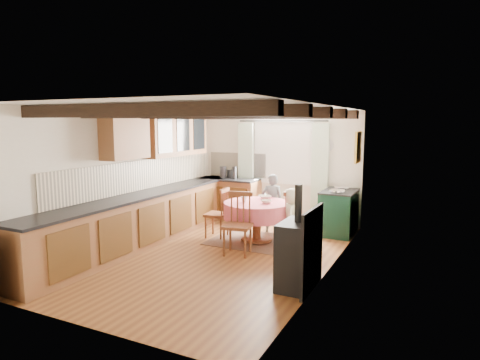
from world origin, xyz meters
The scene contains 41 objects.
floor centered at (0.00, 0.00, 0.00)m, with size 3.60×5.50×0.00m, color brown.
ceiling centered at (0.00, 0.00, 2.40)m, with size 3.60×5.50×0.00m, color white.
wall_back centered at (0.00, 2.75, 1.20)m, with size 3.60×0.00×2.40m, color silver.
wall_front centered at (0.00, -2.75, 1.20)m, with size 3.60×0.00×2.40m, color silver.
wall_left centered at (-1.80, 0.00, 1.20)m, with size 0.00×5.50×2.40m, color silver.
wall_right centered at (1.80, 0.00, 1.20)m, with size 0.00×5.50×2.40m, color silver.
beam_a centered at (0.00, -2.00, 2.31)m, with size 3.60×0.16×0.16m, color black.
beam_b centered at (0.00, -1.00, 2.31)m, with size 3.60×0.16×0.16m, color black.
beam_c centered at (0.00, 0.00, 2.31)m, with size 3.60×0.16×0.16m, color black.
beam_d centered at (0.00, 1.00, 2.31)m, with size 3.60×0.16×0.16m, color black.
beam_e centered at (0.00, 2.00, 2.31)m, with size 3.60×0.16×0.16m, color black.
splash_left centered at (-1.78, 0.30, 1.20)m, with size 0.02×4.50×0.55m, color beige.
splash_back centered at (-1.00, 2.73, 1.20)m, with size 1.40×0.02×0.55m, color beige.
base_cabinet_left centered at (-1.50, 0.00, 0.44)m, with size 0.60×5.30×0.88m, color brown.
base_cabinet_back centered at (-1.05, 2.45, 0.44)m, with size 1.30×0.60×0.88m, color brown.
worktop_left centered at (-1.48, 0.00, 0.90)m, with size 0.64×5.30×0.04m, color black.
worktop_back centered at (-1.05, 2.43, 0.90)m, with size 1.30×0.64×0.04m, color black.
wall_cabinet_glass centered at (-1.63, 1.20, 1.95)m, with size 0.34×1.80×0.90m, color brown.
wall_cabinet_solid centered at (-1.63, -0.30, 1.90)m, with size 0.34×0.90×0.70m, color brown.
window_frame centered at (0.10, 2.73, 1.60)m, with size 1.34×0.03×1.54m, color white.
window_pane centered at (0.10, 2.74, 1.60)m, with size 1.20×0.01×1.40m, color white.
curtain_left centered at (-0.75, 2.65, 1.10)m, with size 0.35×0.10×2.10m, color silver.
curtain_right centered at (0.95, 2.65, 1.10)m, with size 0.35×0.10×2.10m, color silver.
curtain_rod centered at (0.10, 2.65, 2.20)m, with size 0.03×0.03×2.00m, color black.
wall_picture centered at (1.77, 2.30, 1.70)m, with size 0.04×0.50×0.60m, color gold.
wall_plate centered at (1.05, 2.72, 1.70)m, with size 0.30×0.30×0.02m, color silver.
rug centered at (0.24, 1.00, 0.01)m, with size 1.65×1.28×0.01m, color #4E2E1C.
dining_table centered at (0.24, 1.00, 0.36)m, with size 1.21×1.21×0.73m, color #E94E56, non-canonical shape.
chair_near centered at (0.26, 0.18, 0.52)m, with size 0.44×0.46×1.03m, color brown, non-canonical shape.
chair_left centered at (-0.56, 0.94, 0.48)m, with size 0.41×0.43×0.95m, color brown, non-canonical shape.
chair_right centered at (1.01, 1.06, 0.49)m, with size 0.42×0.44×0.98m, color brown, non-canonical shape.
aga_range centered at (1.47, 2.19, 0.44)m, with size 0.61×0.95×0.88m, color black, non-canonical shape.
cast_iron_stove centered at (1.58, -0.72, 0.69)m, with size 0.41×0.69×1.38m, color black, non-canonical shape.
child_far centered at (0.24, 1.77, 0.58)m, with size 0.42×0.28×1.16m, color slate.
child_right centered at (0.91, 1.00, 0.52)m, with size 0.51×0.33×1.04m, color #E9ECC5.
bowl_a centered at (0.23, 1.42, 0.76)m, with size 0.23×0.23×0.06m, color silver.
bowl_b centered at (0.43, 1.00, 0.76)m, with size 0.19×0.19×0.06m, color silver.
cup centered at (0.01, 0.94, 0.78)m, with size 0.10×0.10×0.10m, color silver.
canister_tall centered at (-1.20, 2.38, 1.05)m, with size 0.16×0.16×0.27m, color #262628.
canister_wide centered at (-1.07, 2.52, 1.01)m, with size 0.17×0.17×0.18m, color #262628.
canister_slim centered at (-0.91, 2.38, 1.06)m, with size 0.10×0.10×0.27m, color #262628.
Camera 1 is at (3.20, -5.77, 2.17)m, focal length 31.02 mm.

